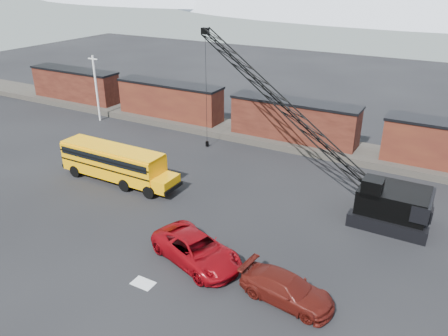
% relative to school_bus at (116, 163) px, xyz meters
% --- Properties ---
extents(ground, '(160.00, 160.00, 0.00)m').
position_rel_school_bus_xyz_m(ground, '(10.34, -5.92, -1.79)').
color(ground, black).
rests_on(ground, ground).
extents(gravel_berm, '(120.00, 5.00, 0.70)m').
position_rel_school_bus_xyz_m(gravel_berm, '(10.34, 16.08, -1.44)').
color(gravel_berm, '#47413A').
rests_on(gravel_berm, ground).
extents(boxcar_west_far, '(13.70, 3.10, 4.17)m').
position_rel_school_bus_xyz_m(boxcar_west_far, '(-21.66, 16.08, 0.97)').
color(boxcar_west_far, '#582518').
rests_on(boxcar_west_far, gravel_berm).
extents(boxcar_west_near, '(13.70, 3.10, 4.17)m').
position_rel_school_bus_xyz_m(boxcar_west_near, '(-5.66, 16.08, 0.97)').
color(boxcar_west_near, '#411712').
rests_on(boxcar_west_near, gravel_berm).
extents(boxcar_mid, '(13.70, 3.10, 4.17)m').
position_rel_school_bus_xyz_m(boxcar_mid, '(10.34, 16.08, 0.97)').
color(boxcar_mid, '#582518').
rests_on(boxcar_mid, gravel_berm).
extents(utility_pole, '(1.40, 0.24, 8.00)m').
position_rel_school_bus_xyz_m(utility_pole, '(-13.66, 12.08, 2.36)').
color(utility_pole, silver).
rests_on(utility_pole, ground).
extents(snow_patch, '(1.40, 0.90, 0.02)m').
position_rel_school_bus_xyz_m(snow_patch, '(10.84, -9.92, -1.78)').
color(snow_patch, silver).
rests_on(snow_patch, ground).
extents(school_bus, '(11.65, 2.65, 3.19)m').
position_rel_school_bus_xyz_m(school_bus, '(0.00, 0.00, 0.00)').
color(school_bus, '#FFA705').
rests_on(school_bus, ground).
extents(red_pickup, '(7.25, 4.99, 1.84)m').
position_rel_school_bus_xyz_m(red_pickup, '(12.51, -6.50, -0.87)').
color(red_pickup, maroon).
rests_on(red_pickup, ground).
extents(maroon_suv, '(5.78, 2.88, 1.61)m').
position_rel_school_bus_xyz_m(maroon_suv, '(18.91, -7.08, -0.99)').
color(maroon_suv, '#4F130E').
rests_on(maroon_suv, ground).
extents(crawler_crane, '(23.06, 8.96, 12.39)m').
position_rel_school_bus_xyz_m(crawler_crane, '(11.88, 7.82, 5.25)').
color(crawler_crane, black).
rests_on(crawler_crane, ground).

